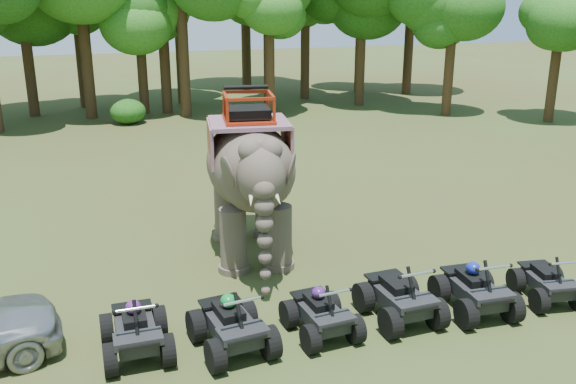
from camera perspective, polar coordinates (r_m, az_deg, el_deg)
name	(u,v)px	position (r m, az deg, el deg)	size (l,w,h in m)	color
ground	(302,282)	(15.55, 1.24, -8.00)	(110.00, 110.00, 0.00)	#47381E
elephant	(250,174)	(16.46, -3.38, 1.57)	(2.27, 5.15, 4.33)	#4D4238
atv_0	(135,324)	(12.82, -13.44, -11.31)	(1.29, 1.77, 1.31)	black
atv_1	(232,318)	(12.67, -5.04, -11.07)	(1.35, 1.85, 1.37)	black
atv_2	(321,307)	(13.16, 2.99, -10.19)	(1.21, 1.65, 1.23)	black
atv_3	(400,290)	(13.85, 9.93, -8.59)	(1.35, 1.85, 1.37)	black
atv_4	(476,283)	(14.54, 16.36, -7.79)	(1.33, 1.83, 1.36)	black
atv_5	(548,276)	(15.61, 22.12, -6.95)	(1.16, 1.59, 1.18)	black
tree_0	(182,31)	(34.47, -9.38, 13.91)	(6.22, 6.22, 8.89)	#195114
tree_1	(270,54)	(34.47, -1.63, 12.19)	(4.59, 4.59, 6.56)	#195114
tree_2	(361,36)	(37.67, 6.53, 13.57)	(5.49, 5.49, 7.84)	#195114
tree_3	(451,49)	(35.58, 14.25, 12.23)	(4.92, 4.92, 7.03)	#195114
tree_4	(556,58)	(35.43, 22.72, 10.96)	(4.56, 4.56, 6.52)	#195114
tree_25	(83,26)	(35.15, -17.73, 13.85)	(6.61, 6.61, 9.44)	#195114
tree_26	(163,32)	(35.67, -11.05, 13.79)	(6.07, 6.07, 8.68)	#195114
tree_27	(245,10)	(43.16, -3.80, 15.87)	(7.23, 7.23, 10.32)	#195114
tree_28	(305,33)	(39.61, 1.55, 13.98)	(5.56, 5.56, 7.95)	#195114
tree_30	(25,36)	(36.84, -22.32, 12.69)	(5.86, 5.86, 8.37)	#195114
tree_31	(360,26)	(42.52, 6.43, 14.45)	(5.87, 5.87, 8.38)	#195114
tree_32	(79,37)	(38.62, -18.10, 12.95)	(5.50, 5.50, 7.86)	#195114
tree_33	(268,28)	(35.72, -1.75, 14.37)	(6.30, 6.30, 9.01)	#195114
tree_34	(140,45)	(35.89, -12.98, 12.60)	(5.13, 5.13, 7.32)	#195114
tree_35	(179,11)	(38.51, -9.68, 15.58)	(7.41, 7.41, 10.58)	#195114
tree_36	(410,22)	(42.14, 10.80, 14.66)	(6.32, 6.32, 9.02)	#195114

